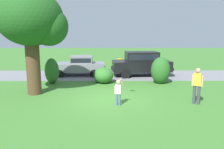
{
  "coord_description": "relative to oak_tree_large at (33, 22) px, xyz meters",
  "views": [
    {
      "loc": [
        0.22,
        -11.11,
        3.36
      ],
      "look_at": [
        0.28,
        1.04,
        1.1
      ],
      "focal_mm": 35.97,
      "sensor_mm": 36.0,
      "label": 1
    }
  ],
  "objects": [
    {
      "name": "frisbee",
      "position": [
        4.62,
        -1.1,
        -1.87
      ],
      "size": [
        0.28,
        0.27,
        0.13
      ],
      "color": "orange"
    },
    {
      "name": "adult_onlooker",
      "position": [
        8.24,
        -1.95,
        -2.94
      ],
      "size": [
        0.46,
        0.38,
        1.74
      ],
      "color": "#3F3F4C",
      "rests_on": "ground"
    },
    {
      "name": "parked_sedan",
      "position": [
        1.61,
        5.49,
        -3.08
      ],
      "size": [
        4.48,
        2.26,
        1.56
      ],
      "color": "gray",
      "rests_on": "ground"
    },
    {
      "name": "shrub_near_tree",
      "position": [
        0.2,
        2.54,
        -3.07
      ],
      "size": [
        0.94,
        0.93,
        1.7
      ],
      "color": "#286023",
      "rests_on": "ground"
    },
    {
      "name": "ground_plane",
      "position": [
        3.93,
        -1.16,
        -3.92
      ],
      "size": [
        80.0,
        80.0,
        0.0
      ],
      "primitive_type": "plane",
      "color": "#3D752D"
    },
    {
      "name": "oak_tree_large",
      "position": [
        0.0,
        0.0,
        0.0
      ],
      "size": [
        3.73,
        3.48,
        5.61
      ],
      "color": "#513823",
      "rests_on": "ground"
    },
    {
      "name": "shrub_centre_left",
      "position": [
        3.61,
        2.7,
        -3.42
      ],
      "size": [
        1.34,
        1.46,
        1.07
      ],
      "color": "#33702B",
      "rests_on": "ground"
    },
    {
      "name": "shrub_centre",
      "position": [
        7.48,
        2.5,
        -3.03
      ],
      "size": [
        1.28,
        1.2,
        1.78
      ],
      "color": "#286023",
      "rests_on": "ground"
    },
    {
      "name": "child_thrower",
      "position": [
        4.5,
        -2.11,
        -3.21
      ],
      "size": [
        0.47,
        0.23,
        1.29
      ],
      "color": "#4C608C",
      "rests_on": "ground"
    },
    {
      "name": "driveway_strip",
      "position": [
        3.93,
        5.47,
        -3.91
      ],
      "size": [
        28.0,
        4.4,
        0.02
      ],
      "primitive_type": "cube",
      "color": "slate",
      "rests_on": "ground"
    },
    {
      "name": "parked_suv",
      "position": [
        6.56,
        5.21,
        -2.85
      ],
      "size": [
        4.83,
        2.39,
        1.92
      ],
      "color": "black",
      "rests_on": "ground"
    }
  ]
}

